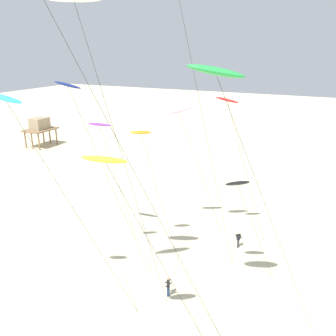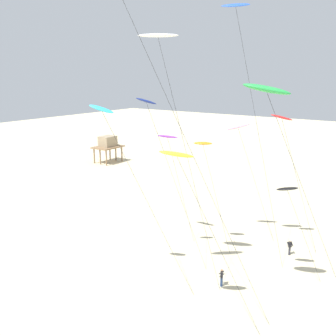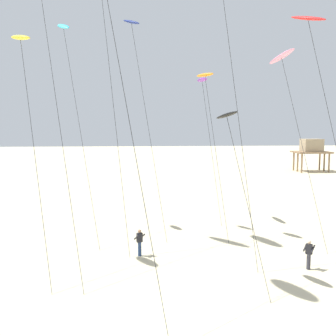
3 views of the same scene
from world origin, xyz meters
name	(u,v)px [view 1 (image 1 of 3)]	position (x,y,z in m)	size (l,w,h in m)	color
ground_plane	(270,304)	(0.00, 0.00, 0.00)	(260.00, 260.00, 0.00)	beige
kite_yellow	(106,162)	(-9.29, 7.62, 12.94)	(3.55, 6.78, 13.39)	yellow
kite_cyan	(8,103)	(-8.19, 15.39, 15.27)	(3.92, 7.86, 16.08)	#33BFE0
kite_red	(228,103)	(7.16, 6.20, 13.87)	(2.74, 5.12, 14.51)	red
kite_orange	(141,134)	(2.26, 12.24, 11.46)	(1.99, 3.76, 11.78)	orange
kite_pink	(180,113)	(7.37, 10.92, 12.61)	(2.61, 5.38, 13.21)	pink
kite_green	(217,72)	(-4.52, 3.52, 17.19)	(4.31, 8.40, 17.80)	green
kite_purple	(100,126)	(2.79, 16.90, 11.66)	(1.68, 4.02, 11.96)	purple
kite_white	(75,2)	(-5.37, 12.03, 20.94)	(3.32, 6.56, 21.27)	white
kite_black	(238,185)	(1.94, 3.54, 8.43)	(2.05, 4.18, 8.84)	black
kite_navy	(70,90)	(-2.99, 15.05, 15.56)	(3.20, 6.09, 16.29)	navy
kite_flyer_nearest	(168,286)	(-2.55, 7.36, 0.89)	(0.71, 0.71, 1.67)	navy
kite_flyer_middle	(238,239)	(6.87, 4.37, 0.89)	(0.73, 0.73, 1.67)	#33333D
stilt_house	(40,126)	(27.03, 49.38, 4.07)	(5.89, 4.34, 5.60)	#846647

